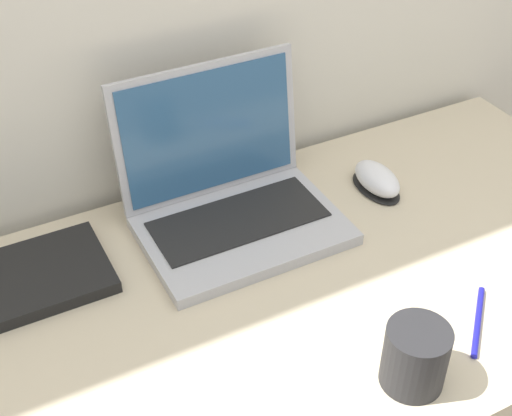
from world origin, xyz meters
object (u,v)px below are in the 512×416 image
Objects in this scene: pen at (478,321)px; computer_mouse at (377,180)px; laptop at (230,192)px; drink_cup at (415,356)px.

computer_mouse is at bearing 79.78° from pen.
computer_mouse is 0.34m from pen.
laptop is at bearing 171.11° from computer_mouse.
computer_mouse is 1.08× the size of pen.
drink_cup reaches higher than pen.
laptop is at bearing 98.47° from drink_cup.
pen is (0.14, 0.04, -0.04)m from drink_cup.
drink_cup is (0.06, -0.41, -0.01)m from laptop.
laptop is 0.41m from drink_cup.
drink_cup reaches higher than computer_mouse.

